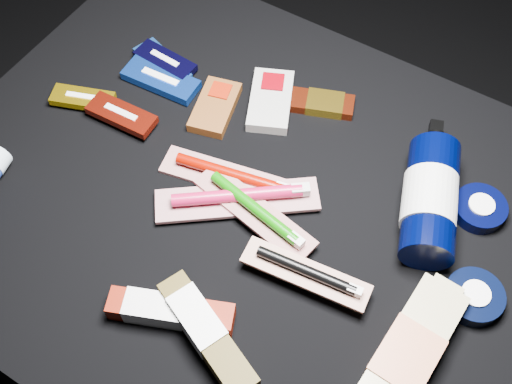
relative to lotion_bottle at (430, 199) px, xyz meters
The scene contains 20 objects.
ground 0.52m from the lotion_bottle, 153.31° to the right, with size 3.00×3.00×0.00m, color black.
cloth_table 0.36m from the lotion_bottle, 153.31° to the right, with size 0.98×0.78×0.40m, color black.
luna_bar_0 0.51m from the lotion_bottle, behind, with size 0.12×0.08×0.02m.
luna_bar_1 0.49m from the lotion_bottle, behind, with size 0.14×0.06×0.02m.
luna_bar_2 0.51m from the lotion_bottle, behind, with size 0.11×0.05×0.01m.
luna_bar_3 0.58m from the lotion_bottle, 169.69° to the right, with size 0.11×0.07×0.01m.
luna_bar_4 0.50m from the lotion_bottle, 168.62° to the right, with size 0.12×0.05×0.02m.
clif_bar_0 0.38m from the lotion_bottle, behind, with size 0.09×0.12×0.02m.
clif_bar_1 0.32m from the lotion_bottle, 168.37° to the left, with size 0.11×0.14×0.02m.
power_bar 0.26m from the lotion_bottle, 158.32° to the left, with size 0.15×0.09×0.02m.
lotion_bottle is the anchor object (origin of this frame).
cream_tin_upper 0.08m from the lotion_bottle, 32.52° to the left, with size 0.08×0.08×0.02m.
cream_tin_lower 0.15m from the lotion_bottle, 40.29° to the right, with size 0.08×0.08×0.03m.
bodywash_bottle 0.22m from the lotion_bottle, 71.87° to the right, with size 0.08×0.21×0.04m.
toothbrush_pack_0 0.30m from the lotion_bottle, 159.85° to the right, with size 0.23×0.10×0.02m.
toothbrush_pack_1 0.28m from the lotion_bottle, 151.60° to the right, with size 0.23×0.19×0.03m.
toothbrush_pack_2 0.25m from the lotion_bottle, 145.99° to the right, with size 0.21×0.09×0.02m.
toothbrush_pack_3 0.21m from the lotion_bottle, 116.72° to the right, with size 0.19×0.06×0.02m.
toothpaste_carton_red 0.41m from the lotion_bottle, 124.97° to the right, with size 0.17×0.10×0.03m.
toothpaste_carton_green 0.38m from the lotion_bottle, 117.54° to the right, with size 0.19×0.11×0.04m.
Camera 1 is at (0.28, -0.42, 1.23)m, focal length 45.00 mm.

